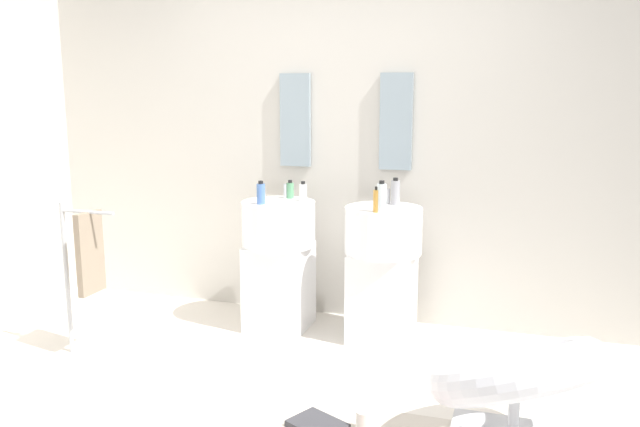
# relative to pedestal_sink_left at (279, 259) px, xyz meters

# --- Properties ---
(ground_plane) EXTENTS (4.80, 3.60, 0.04)m
(ground_plane) POSITION_rel_pedestal_sink_left_xyz_m (0.36, -1.23, -0.50)
(ground_plane) COLOR silver
(rear_partition) EXTENTS (4.80, 0.10, 2.60)m
(rear_partition) POSITION_rel_pedestal_sink_left_xyz_m (0.36, 0.42, 0.82)
(rear_partition) COLOR beige
(rear_partition) RESTS_ON ground_plane
(pedestal_sink_left) EXTENTS (0.49, 0.49, 0.98)m
(pedestal_sink_left) POSITION_rel_pedestal_sink_left_xyz_m (0.00, 0.00, 0.00)
(pedestal_sink_left) COLOR white
(pedestal_sink_left) RESTS_ON ground_plane
(pedestal_sink_right) EXTENTS (0.49, 0.49, 0.98)m
(pedestal_sink_right) POSITION_rel_pedestal_sink_left_xyz_m (0.72, 0.00, 0.00)
(pedestal_sink_right) COLOR white
(pedestal_sink_right) RESTS_ON ground_plane
(vanity_mirror_left) EXTENTS (0.22, 0.03, 0.64)m
(vanity_mirror_left) POSITION_rel_pedestal_sink_left_xyz_m (0.00, 0.35, 0.92)
(vanity_mirror_left) COLOR #8C9EA8
(vanity_mirror_right) EXTENTS (0.22, 0.03, 0.64)m
(vanity_mirror_right) POSITION_rel_pedestal_sink_left_xyz_m (0.72, 0.35, 0.92)
(vanity_mirror_right) COLOR #8C9EA8
(lounge_chair) EXTENTS (1.10, 1.10, 0.65)m
(lounge_chair) POSITION_rel_pedestal_sink_left_xyz_m (1.57, -1.19, -0.13)
(lounge_chair) COLOR #B7BABF
(lounge_chair) RESTS_ON ground_plane
(towel_rack) EXTENTS (0.37, 0.22, 0.95)m
(towel_rack) POSITION_rel_pedestal_sink_left_xyz_m (-0.93, -0.80, 0.15)
(towel_rack) COLOR #B7BABF
(towel_rack) RESTS_ON ground_plane
(magazine_charcoal) EXTENTS (0.32, 0.29, 0.03)m
(magazine_charcoal) POSITION_rel_pedestal_sink_left_xyz_m (0.68, -1.25, -0.46)
(magazine_charcoal) COLOR #38383D
(magazine_charcoal) RESTS_ON area_rug
(coffee_mug) EXTENTS (0.08, 0.08, 0.10)m
(coffee_mug) POSITION_rel_pedestal_sink_left_xyz_m (0.90, -1.21, -0.42)
(coffee_mug) COLOR white
(coffee_mug) RESTS_ON area_rug
(soap_bottle_white) EXTENTS (0.05, 0.05, 0.13)m
(soap_bottle_white) POSITION_rel_pedestal_sink_left_xyz_m (0.15, 0.07, 0.46)
(soap_bottle_white) COLOR white
(soap_bottle_white) RESTS_ON pedestal_sink_left
(soap_bottle_grey) EXTENTS (0.06, 0.06, 0.18)m
(soap_bottle_grey) POSITION_rel_pedestal_sink_left_xyz_m (0.77, 0.12, 0.48)
(soap_bottle_grey) COLOR #99999E
(soap_bottle_grey) RESTS_ON pedestal_sink_right
(soap_bottle_blue) EXTENTS (0.06, 0.06, 0.15)m
(soap_bottle_blue) POSITION_rel_pedestal_sink_left_xyz_m (-0.07, -0.13, 0.47)
(soap_bottle_blue) COLOR #4C72B7
(soap_bottle_blue) RESTS_ON pedestal_sink_left
(soap_bottle_clear) EXTENTS (0.06, 0.06, 0.19)m
(soap_bottle_clear) POSITION_rel_pedestal_sink_left_xyz_m (0.74, -0.17, 0.49)
(soap_bottle_clear) COLOR silver
(soap_bottle_clear) RESTS_ON pedestal_sink_right
(soap_bottle_green) EXTENTS (0.05, 0.05, 0.13)m
(soap_bottle_green) POSITION_rel_pedestal_sink_left_xyz_m (0.03, 0.15, 0.45)
(soap_bottle_green) COLOR #59996B
(soap_bottle_green) RESTS_ON pedestal_sink_left
(soap_bottle_amber) EXTENTS (0.04, 0.04, 0.16)m
(soap_bottle_amber) POSITION_rel_pedestal_sink_left_xyz_m (0.71, -0.18, 0.47)
(soap_bottle_amber) COLOR #C68C38
(soap_bottle_amber) RESTS_ON pedestal_sink_right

